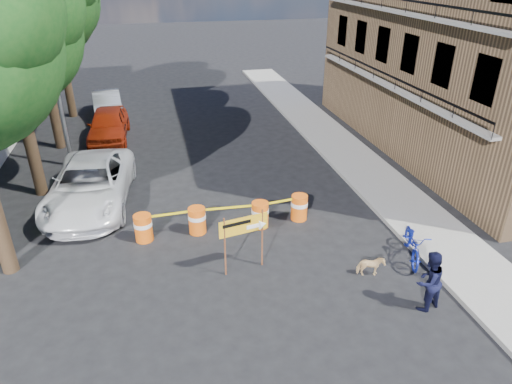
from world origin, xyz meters
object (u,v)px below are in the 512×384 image
pedestrian (429,281)px  sedan_red (108,125)px  barrel_far_right (299,207)px  bicycle (415,229)px  barrel_far_left (143,227)px  sedan_silver (107,104)px  suv_white (90,185)px  barrel_mid_right (260,214)px  dog (370,266)px  barrel_mid_left (197,220)px  detour_sign (250,228)px

pedestrian → sedan_red: size_ratio=0.37×
barrel_far_right → bicycle: bicycle is taller
barrel_far_right → pedestrian: pedestrian is taller
barrel_far_left → sedan_silver: size_ratio=0.21×
barrel_far_right → sedan_red: bearing=125.0°
sedan_red → suv_white: bearing=-90.0°
barrel_mid_right → sedan_silver: 14.87m
suv_white → sedan_silver: 10.88m
barrel_far_left → dog: (6.21, -3.36, -0.16)m
bicycle → sedan_red: bearing=147.2°
barrel_mid_left → dog: bearing=-37.4°
barrel_far_right → suv_white: suv_white is taller
barrel_mid_right → barrel_far_left: bearing=179.6°
detour_sign → pedestrian: (4.01, -2.66, -0.52)m
barrel_mid_left → suv_white: 4.50m
barrel_far_left → barrel_mid_left: (1.72, 0.08, 0.00)m
barrel_far_left → barrel_far_right: size_ratio=1.00×
barrel_mid_right → pedestrian: size_ratio=0.53×
barrel_far_right → suv_white: (-7.04, 2.72, 0.33)m
detour_sign → bicycle: size_ratio=0.93×
detour_sign → sedan_silver: bearing=95.5°
bicycle → suv_white: bicycle is taller
bicycle → sedan_red: (-9.33, 12.67, -0.24)m
bicycle → sedan_red: size_ratio=0.45×
barrel_far_left → sedan_silver: 13.86m
barrel_far_right → sedan_red: size_ratio=0.20×
barrel_far_left → barrel_far_right: bearing=1.7°
detour_sign → dog: (3.23, -1.12, -1.05)m
barrel_mid_left → pedestrian: (5.27, -4.98, 0.37)m
barrel_mid_right → sedan_silver: bearing=112.2°
barrel_far_right → bicycle: bearing=-49.4°
barrel_mid_left → sedan_red: 10.29m
barrel_far_left → dog: 7.06m
barrel_far_left → barrel_mid_left: size_ratio=1.00×
barrel_mid_right → detour_sign: 2.53m
barrel_far_left → barrel_far_right: same height
barrel_mid_right → barrel_far_right: 1.44m
pedestrian → dog: size_ratio=2.26×
barrel_mid_left → bicycle: 6.77m
barrel_mid_left → pedestrian: bearing=-43.4°
bicycle → sedan_silver: (-9.60, 16.59, -0.30)m
dog → suv_white: 10.16m
barrel_far_right → sedan_silver: sedan_silver is taller
bicycle → dog: bicycle is taller
barrel_mid_left → barrel_mid_right: same height
suv_white → sedan_red: size_ratio=1.29×
barrel_mid_right → suv_white: (-5.61, 2.89, 0.33)m
barrel_far_right → detour_sign: 3.41m
barrel_mid_left → sedan_red: sedan_red is taller
barrel_far_right → dog: barrel_far_right is taller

